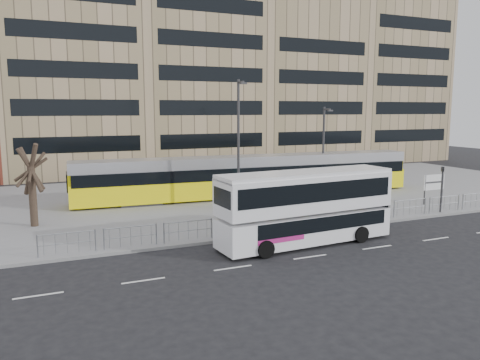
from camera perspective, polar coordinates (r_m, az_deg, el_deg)
name	(u,v)px	position (r m, az deg, el deg)	size (l,w,h in m)	color
ground	(303,233)	(27.25, 7.70, -6.39)	(120.00, 120.00, 0.00)	black
plaza	(226,196)	(37.78, -1.66, -1.99)	(64.00, 24.00, 0.15)	gray
kerb	(303,231)	(27.28, 7.65, -6.21)	(64.00, 0.25, 0.17)	gray
building_row	(171,60)	(59.11, -8.46, 14.22)	(70.40, 18.40, 31.20)	maroon
pedestrian_barrier	(328,211)	(28.48, 10.69, -3.78)	(32.07, 0.07, 1.10)	#989BA1
road_markings	(361,250)	(24.63, 14.54, -8.21)	(62.00, 0.12, 0.01)	white
double_decker_bus	(306,205)	(24.58, 8.06, -3.05)	(9.77, 2.96, 3.85)	white
tram	(252,176)	(37.22, 1.42, 0.50)	(27.61, 4.14, 3.24)	#FFF00D
station_sign	(434,184)	(37.00, 22.57, -0.40)	(1.88, 0.11, 2.17)	#2D2D30
ad_panel	(339,211)	(28.82, 12.01, -3.76)	(0.72, 0.17, 1.35)	#2D2D30
pedestrian	(258,201)	(31.57, 2.26, -2.53)	(0.56, 0.37, 1.55)	black
traffic_light_west	(254,199)	(25.88, 1.66, -2.29)	(0.18, 0.22, 3.10)	#2D2D30
traffic_light_east	(442,183)	(34.05, 23.40, -0.37)	(0.19, 0.22, 3.10)	#2D2D30
lamp_post_west	(239,140)	(31.90, -0.16, 4.90)	(0.45, 1.04, 8.85)	#2D2D30
lamp_post_east	(324,145)	(39.68, 10.18, 4.18)	(0.45, 1.04, 7.07)	#2D2D30
bare_tree	(29,141)	(29.78, -24.33, 4.34)	(4.92, 4.92, 7.28)	black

